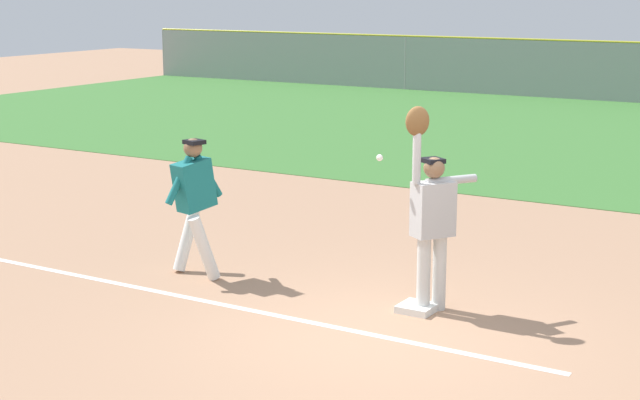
# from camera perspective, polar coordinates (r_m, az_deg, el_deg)

# --- Properties ---
(ground_plane) EXTENTS (70.22, 70.22, 0.00)m
(ground_plane) POSITION_cam_1_polar(r_m,az_deg,el_deg) (10.24, 3.61, -7.90)
(ground_plane) COLOR tan
(chalk_foul_line) EXTENTS (12.00, 0.17, 0.01)m
(chalk_foul_line) POSITION_cam_1_polar(r_m,az_deg,el_deg) (12.54, -13.05, -4.38)
(chalk_foul_line) COLOR white
(chalk_foul_line) RESTS_ON ground_plane
(first_base) EXTENTS (0.39, 0.39, 0.08)m
(first_base) POSITION_cam_1_polar(r_m,az_deg,el_deg) (11.05, 5.61, -6.19)
(first_base) COLOR white
(first_base) RESTS_ON ground_plane
(fielder) EXTENTS (0.59, 0.80, 2.28)m
(fielder) POSITION_cam_1_polar(r_m,az_deg,el_deg) (10.80, 6.43, -0.69)
(fielder) COLOR silver
(fielder) RESTS_ON ground_plane
(runner) EXTENTS (0.76, 0.83, 1.72)m
(runner) POSITION_cam_1_polar(r_m,az_deg,el_deg) (12.17, -7.23, 0.16)
(runner) COLOR white
(runner) RESTS_ON ground_plane
(baseball) EXTENTS (0.07, 0.07, 0.07)m
(baseball) POSITION_cam_1_polar(r_m,az_deg,el_deg) (10.81, 3.45, 2.44)
(baseball) COLOR white
(parked_car_white) EXTENTS (4.47, 2.25, 1.25)m
(parked_car_white) POSITION_cam_1_polar(r_m,az_deg,el_deg) (36.14, 12.07, 7.43)
(parked_car_white) COLOR white
(parked_car_white) RESTS_ON ground_plane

